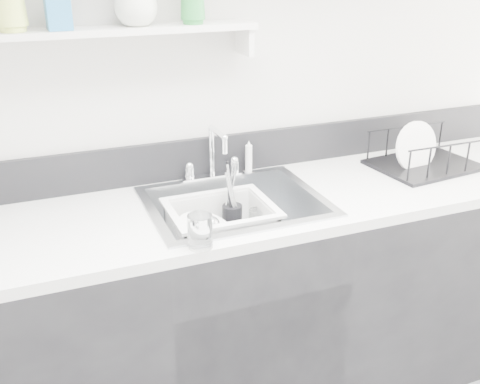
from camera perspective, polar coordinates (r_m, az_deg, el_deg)
name	(u,v)px	position (r m, az deg, el deg)	size (l,w,h in m)	color
counter_run	(235,307)	(2.28, -0.47, -11.61)	(3.20, 0.62, 0.92)	black
backsplash	(208,156)	(2.29, -3.23, 3.65)	(3.20, 0.02, 0.16)	black
sink	(235,224)	(2.09, -0.51, -3.27)	(0.64, 0.52, 0.20)	silver
faucet	(213,165)	(2.25, -2.79, 2.76)	(0.26, 0.18, 0.23)	silver
side_sprayer	(249,157)	(2.31, 0.89, 3.58)	(0.03, 0.03, 0.14)	white
wall_shelf	(114,33)	(2.02, -12.71, 15.50)	(1.00, 0.16, 0.12)	silver
wash_tub	(221,225)	(2.10, -1.94, -3.37)	(0.39, 0.31, 0.15)	white
plate_stack	(208,241)	(2.05, -3.28, -4.95)	(0.28, 0.27, 0.11)	white
utensil_cup	(232,215)	(2.18, -0.81, -2.34)	(0.08, 0.08, 0.26)	black
ladle	(228,234)	(2.07, -1.24, -4.34)	(0.29, 0.11, 0.08)	silver
tumbler_in_tub	(257,220)	(2.17, 1.72, -2.89)	(0.06, 0.06, 0.09)	white
tumbler_counter	(200,231)	(1.73, -4.08, -4.02)	(0.08, 0.08, 0.11)	white
dish_rack	(426,150)	(2.50, 18.37, 4.08)	(0.43, 0.32, 0.15)	black
bowl_small	(263,236)	(2.11, 2.37, -4.49)	(0.11, 0.11, 0.03)	white
soap_bottle_b	(57,2)	(1.97, -18.11, 17.85)	(0.08, 0.08, 0.17)	teal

